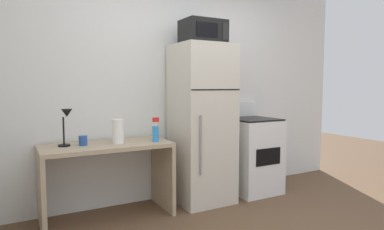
# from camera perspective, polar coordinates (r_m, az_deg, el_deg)

# --- Properties ---
(wall_back_white) EXTENTS (5.00, 0.10, 2.60)m
(wall_back_white) POSITION_cam_1_polar(r_m,az_deg,el_deg) (4.00, -2.90, 4.74)
(wall_back_white) COLOR silver
(wall_back_white) RESTS_ON ground
(desk) EXTENTS (1.24, 0.57, 0.75)m
(desk) POSITION_cam_1_polar(r_m,az_deg,el_deg) (3.44, -14.34, -8.41)
(desk) COLOR tan
(desk) RESTS_ON ground
(desk_lamp) EXTENTS (0.14, 0.12, 0.35)m
(desk_lamp) POSITION_cam_1_polar(r_m,az_deg,el_deg) (3.33, -20.74, -0.97)
(desk_lamp) COLOR black
(desk_lamp) RESTS_ON desk
(coffee_mug) EXTENTS (0.08, 0.08, 0.09)m
(coffee_mug) POSITION_cam_1_polar(r_m,az_deg,el_deg) (3.35, -18.14, -4.17)
(coffee_mug) COLOR #264C99
(coffee_mug) RESTS_ON desk
(paper_towel_roll) EXTENTS (0.11, 0.11, 0.24)m
(paper_towel_roll) POSITION_cam_1_polar(r_m,az_deg,el_deg) (3.38, -12.54, -2.72)
(paper_towel_roll) COLOR white
(paper_towel_roll) RESTS_ON desk
(spray_bottle) EXTENTS (0.06, 0.06, 0.25)m
(spray_bottle) POSITION_cam_1_polar(r_m,az_deg,el_deg) (3.41, -6.26, -2.93)
(spray_bottle) COLOR #2D8CEA
(spray_bottle) RESTS_ON desk
(refrigerator) EXTENTS (0.61, 0.62, 1.78)m
(refrigerator) POSITION_cam_1_polar(r_m,az_deg,el_deg) (3.77, 1.70, -1.55)
(refrigerator) COLOR beige
(refrigerator) RESTS_ON ground
(microwave) EXTENTS (0.46, 0.35, 0.26)m
(microwave) POSITION_cam_1_polar(r_m,az_deg,el_deg) (3.77, 1.91, 13.96)
(microwave) COLOR black
(microwave) RESTS_ON refrigerator
(oven_range) EXTENTS (0.56, 0.61, 1.10)m
(oven_range) POSITION_cam_1_polar(r_m,az_deg,el_deg) (4.24, 10.17, -6.65)
(oven_range) COLOR white
(oven_range) RESTS_ON ground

